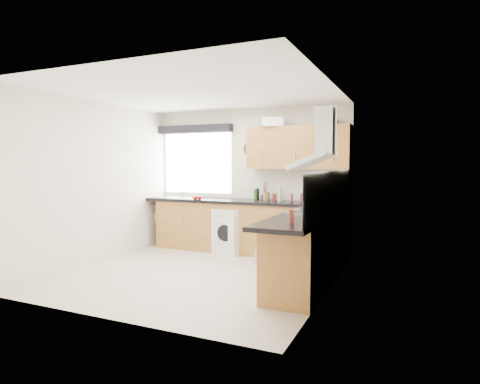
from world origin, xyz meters
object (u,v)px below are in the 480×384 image
at_px(extractor_hood, 319,145).
at_px(washing_machine, 232,231).
at_px(oven, 310,249).
at_px(upper_cabinets, 298,148).

height_order(extractor_hood, washing_machine, extractor_hood).
relative_size(oven, washing_machine, 1.11).
bearing_deg(oven, washing_machine, 146.31).
bearing_deg(extractor_hood, upper_cabinets, 116.13).
xyz_separation_m(extractor_hood, upper_cabinets, (-0.65, 1.33, 0.03)).
bearing_deg(washing_machine, oven, -18.66).
relative_size(oven, upper_cabinets, 0.50).
distance_m(oven, upper_cabinets, 1.99).
height_order(oven, upper_cabinets, upper_cabinets).
bearing_deg(upper_cabinets, extractor_hood, -63.87).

